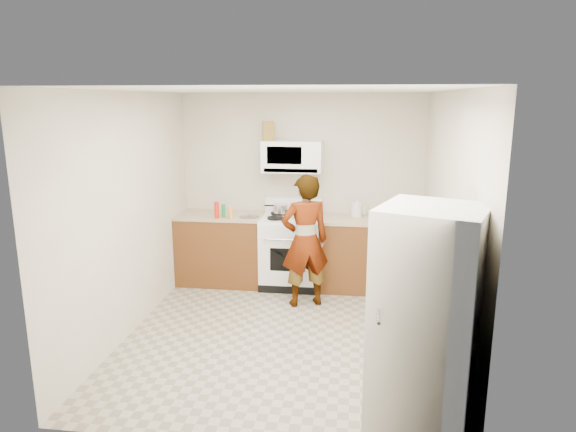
% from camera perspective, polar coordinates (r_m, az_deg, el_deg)
% --- Properties ---
extents(floor, '(3.60, 3.60, 0.00)m').
position_cam_1_polar(floor, '(5.54, -0.59, -13.02)').
color(floor, gray).
rests_on(floor, ground).
extents(back_wall, '(3.20, 0.02, 2.50)m').
position_cam_1_polar(back_wall, '(6.86, 1.49, 3.06)').
color(back_wall, beige).
rests_on(back_wall, floor).
extents(right_wall, '(0.02, 3.60, 2.50)m').
position_cam_1_polar(right_wall, '(5.14, 17.20, -0.84)').
color(right_wall, beige).
rests_on(right_wall, floor).
extents(cabinet_left, '(1.12, 0.62, 0.90)m').
position_cam_1_polar(cabinet_left, '(6.94, -7.40, -3.72)').
color(cabinet_left, '#573714').
rests_on(cabinet_left, floor).
extents(counter_left, '(1.14, 0.64, 0.03)m').
position_cam_1_polar(counter_left, '(6.82, -7.52, 0.05)').
color(counter_left, tan).
rests_on(counter_left, cabinet_left).
extents(cabinet_right, '(0.80, 0.62, 0.90)m').
position_cam_1_polar(cabinet_right, '(6.72, 6.97, -4.27)').
color(cabinet_right, '#573714').
rests_on(cabinet_right, floor).
extents(counter_right, '(0.82, 0.64, 0.03)m').
position_cam_1_polar(counter_right, '(6.59, 7.08, -0.38)').
color(counter_right, tan).
rests_on(counter_right, cabinet_right).
extents(gas_range, '(0.76, 0.65, 1.13)m').
position_cam_1_polar(gas_range, '(6.75, 0.33, -3.77)').
color(gas_range, white).
rests_on(gas_range, floor).
extents(microwave, '(0.76, 0.38, 0.40)m').
position_cam_1_polar(microwave, '(6.63, 0.48, 6.65)').
color(microwave, white).
rests_on(microwave, back_wall).
extents(person, '(0.68, 0.57, 1.58)m').
position_cam_1_polar(person, '(6.03, 1.90, -2.78)').
color(person, tan).
rests_on(person, floor).
extents(fridge, '(0.90, 0.90, 1.70)m').
position_cam_1_polar(fridge, '(3.90, 15.23, -11.29)').
color(fridge, beige).
rests_on(fridge, floor).
extents(kettle, '(0.16, 0.16, 0.17)m').
position_cam_1_polar(kettle, '(6.68, 7.67, 0.69)').
color(kettle, silver).
rests_on(kettle, counter_right).
extents(jug, '(0.17, 0.17, 0.24)m').
position_cam_1_polar(jug, '(6.60, -2.19, 9.40)').
color(jug, brown).
rests_on(jug, microwave).
extents(saucepan, '(0.26, 0.26, 0.11)m').
position_cam_1_polar(saucepan, '(6.76, -0.82, 0.83)').
color(saucepan, silver).
rests_on(saucepan, gas_range).
extents(tray, '(0.29, 0.23, 0.05)m').
position_cam_1_polar(tray, '(6.54, 1.64, -0.05)').
color(tray, white).
rests_on(tray, gas_range).
extents(bottle_spray, '(0.07, 0.07, 0.21)m').
position_cam_1_polar(bottle_spray, '(6.58, -7.92, 0.66)').
color(bottle_spray, red).
rests_on(bottle_spray, counter_left).
extents(bottle_hot_sauce, '(0.05, 0.05, 0.15)m').
position_cam_1_polar(bottle_hot_sauce, '(6.54, -6.40, 0.35)').
color(bottle_hot_sauce, orange).
rests_on(bottle_hot_sauce, counter_left).
extents(bottle_green_cap, '(0.07, 0.07, 0.17)m').
position_cam_1_polar(bottle_green_cap, '(6.64, -7.18, 0.60)').
color(bottle_green_cap, '#167C32').
rests_on(bottle_green_cap, counter_left).
extents(pot_lid, '(0.32, 0.32, 0.01)m').
position_cam_1_polar(pot_lid, '(6.61, -4.32, -0.07)').
color(pot_lid, silver).
rests_on(pot_lid, counter_left).
extents(broom, '(0.24, 0.20, 1.33)m').
position_cam_1_polar(broom, '(6.14, 15.16, -4.09)').
color(broom, white).
rests_on(broom, floor).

